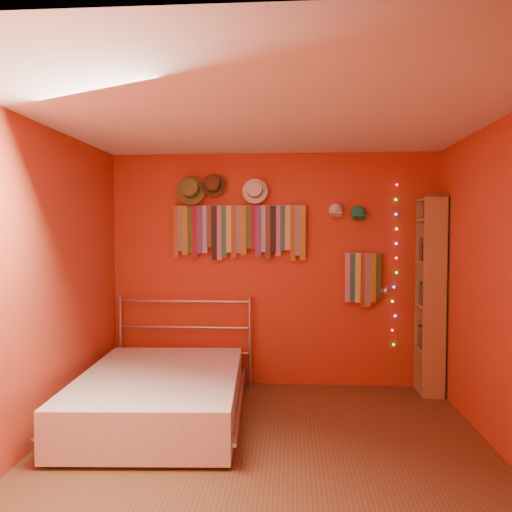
% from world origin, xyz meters
% --- Properties ---
extents(ground, '(3.50, 3.50, 0.00)m').
position_xyz_m(ground, '(0.00, 0.00, 0.00)').
color(ground, '#55381D').
rests_on(ground, ground).
extents(back_wall, '(3.50, 0.02, 2.50)m').
position_xyz_m(back_wall, '(0.00, 1.75, 1.25)').
color(back_wall, '#AE391C').
rests_on(back_wall, ground).
extents(right_wall, '(0.02, 3.50, 2.50)m').
position_xyz_m(right_wall, '(1.75, 0.00, 1.25)').
color(right_wall, '#AE391C').
rests_on(right_wall, ground).
extents(left_wall, '(0.02, 3.50, 2.50)m').
position_xyz_m(left_wall, '(-1.75, 0.00, 1.25)').
color(left_wall, '#AE391C').
rests_on(left_wall, ground).
extents(ceiling, '(3.50, 3.50, 0.02)m').
position_xyz_m(ceiling, '(0.00, 0.00, 2.50)').
color(ceiling, white).
rests_on(ceiling, back_wall).
extents(tie_rack, '(1.45, 0.03, 0.60)m').
position_xyz_m(tie_rack, '(-0.36, 1.68, 1.68)').
color(tie_rack, '#ABABB0').
rests_on(tie_rack, back_wall).
extents(small_tie_rack, '(0.40, 0.03, 0.58)m').
position_xyz_m(small_tie_rack, '(0.95, 1.69, 1.18)').
color(small_tie_rack, '#ABABB0').
rests_on(small_tie_rack, back_wall).
extents(fedora_olive, '(0.32, 0.17, 0.32)m').
position_xyz_m(fedora_olive, '(-0.88, 1.65, 2.11)').
color(fedora_olive, brown).
rests_on(fedora_olive, back_wall).
extents(fedora_brown, '(0.26, 0.14, 0.26)m').
position_xyz_m(fedora_brown, '(-0.63, 1.66, 2.16)').
color(fedora_brown, '#49301A').
rests_on(fedora_brown, back_wall).
extents(fedora_white, '(0.27, 0.15, 0.27)m').
position_xyz_m(fedora_white, '(-0.19, 1.66, 2.10)').
color(fedora_white, white).
rests_on(fedora_white, back_wall).
extents(cap_white, '(0.16, 0.20, 0.16)m').
position_xyz_m(cap_white, '(0.66, 1.70, 1.89)').
color(cap_white, silver).
rests_on(cap_white, back_wall).
extents(cap_green, '(0.17, 0.21, 0.17)m').
position_xyz_m(cap_green, '(0.90, 1.70, 1.86)').
color(cap_green, '#1C7F56').
rests_on(cap_green, back_wall).
extents(fairy_lights, '(0.06, 0.02, 1.71)m').
position_xyz_m(fairy_lights, '(1.29, 1.71, 1.31)').
color(fairy_lights, '#FF3333').
rests_on(fairy_lights, back_wall).
extents(reading_lamp, '(0.07, 0.29, 0.09)m').
position_xyz_m(reading_lamp, '(1.16, 1.53, 1.06)').
color(reading_lamp, '#ABABB0').
rests_on(reading_lamp, back_wall).
extents(bookshelf, '(0.25, 0.34, 2.00)m').
position_xyz_m(bookshelf, '(1.66, 1.53, 1.02)').
color(bookshelf, olive).
rests_on(bookshelf, ground).
extents(bed, '(1.57, 2.03, 0.96)m').
position_xyz_m(bed, '(-0.95, 0.64, 0.22)').
color(bed, '#ABABB0').
rests_on(bed, ground).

